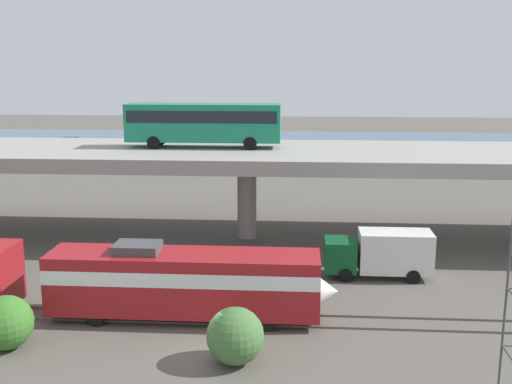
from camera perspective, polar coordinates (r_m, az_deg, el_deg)
ground_plane at (r=30.55m, az=-4.11°, el=-14.62°), size 260.00×260.00×0.00m
rail_strip_near at (r=33.42m, az=-3.32°, el=-12.06°), size 110.00×0.12×0.12m
rail_strip_far at (r=34.82m, az=-2.99°, el=-11.04°), size 110.00×0.12×0.12m
train_locomotive at (r=33.51m, az=-5.44°, el=-8.10°), size 15.49×3.04×4.18m
highway_overpass at (r=47.76m, az=-0.86°, el=3.22°), size 96.00×11.94×7.04m
transit_bus_on_overpass at (r=48.52m, az=-4.84°, el=6.54°), size 12.00×2.68×3.40m
service_truck_west at (r=40.61m, az=11.47°, el=-5.50°), size 6.80×2.46×3.04m
pier_parking_lot at (r=83.12m, az=1.20°, el=3.13°), size 72.00×13.42×1.78m
parked_car_0 at (r=86.89m, az=-15.32°, el=4.20°), size 4.69×1.89×1.50m
parked_car_1 at (r=80.60m, az=-3.01°, el=4.03°), size 4.20×1.99×1.50m
parked_car_2 at (r=88.10m, az=-9.46°, el=4.56°), size 4.42×1.97×1.50m
parked_car_3 at (r=80.53m, az=13.06°, el=3.73°), size 4.34×1.92×1.50m
parked_car_4 at (r=90.40m, az=-16.68°, el=4.41°), size 4.56×1.99×1.50m
harbor_water at (r=105.99m, az=1.82°, el=4.56°), size 140.00×36.00×0.01m
shrub_left at (r=32.74m, az=-22.09°, el=-11.10°), size 2.64×2.64×2.64m
shrub_right at (r=29.06m, az=-1.93°, el=-13.14°), size 2.67×2.67×2.67m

